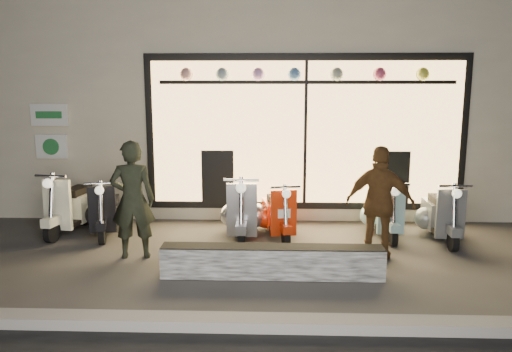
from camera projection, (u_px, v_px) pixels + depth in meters
The scene contains 12 objects.
ground at pixel (254, 259), 6.86m from camera, with size 40.00×40.00×0.00m, color #383533.
kerb at pixel (246, 323), 4.88m from camera, with size 40.00×0.25×0.12m, color slate.
shop_building at pixel (263, 96), 11.38m from camera, with size 10.20×6.23×4.20m.
graffiti_barrier at pixel (272, 262), 6.17m from camera, with size 2.74×0.28×0.40m, color black.
scooter_silver at pixel (244, 211), 7.85m from camera, with size 0.45×1.38×1.00m.
scooter_red at pixel (277, 213), 7.89m from camera, with size 0.55×1.23×0.88m.
scooter_black at pixel (106, 210), 8.05m from camera, with size 0.58×1.26×0.90m.
scooter_cream at pixel (76, 206), 8.19m from camera, with size 0.58×1.39×0.99m.
scooter_blue at pixel (384, 212), 7.97m from camera, with size 0.40×1.25×0.90m.
scooter_grey at pixel (440, 215), 7.75m from camera, with size 0.43×1.28×0.92m.
man at pixel (133, 200), 6.78m from camera, with size 0.60×0.39×1.63m, color black.
woman at pixel (380, 204), 6.70m from camera, with size 0.92×0.38×1.56m, color brown.
Camera 1 is at (0.26, -6.53, 2.36)m, focal length 35.00 mm.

